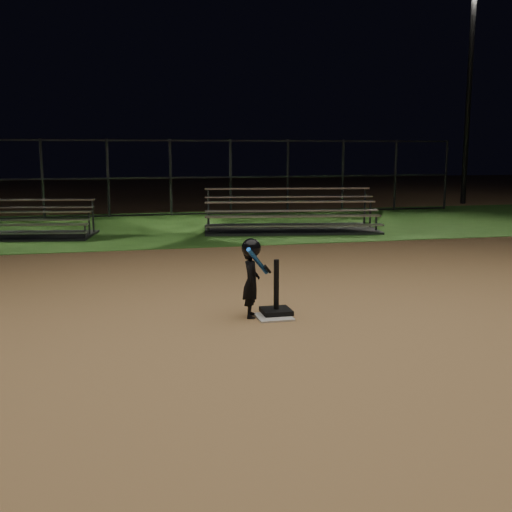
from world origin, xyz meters
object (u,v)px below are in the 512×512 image
Objects in this scene: bleacher_left at (17,230)px; light_pole_right at (471,78)px; batting_tee at (276,304)px; child_batter at (251,275)px; home_plate at (274,317)px; bleacher_right at (290,222)px.

light_pole_right reaches higher than bleacher_left.
child_batter reaches higher than batting_tee.
home_plate is 0.05× the size of light_pole_right.
bleacher_right reaches higher than batting_tee.
light_pole_right is at bearing 44.47° from bleacher_right.
bleacher_left is 18.05m from light_pole_right.
home_plate is 0.09× the size of bleacher_right.
bleacher_right is at bearing 7.13° from bleacher_left.
light_pole_right is at bearing -24.44° from child_batter.
child_batter reaches higher than home_plate.
bleacher_right is 12.29m from light_pole_right.
bleacher_left reaches higher than home_plate.
bleacher_left is (-4.28, 8.76, 0.18)m from home_plate.
batting_tee is at bearing -72.23° from child_batter.
home_plate is at bearing -128.77° from light_pole_right.
bleacher_left is 0.48× the size of light_pole_right.
batting_tee is 0.69× the size of child_batter.
batting_tee is 0.18× the size of bleacher_left.
bleacher_left is at bearing -173.61° from bleacher_right.
batting_tee reaches higher than home_plate.
home_plate is at bearing -117.37° from batting_tee.
bleacher_left is at bearing -159.19° from light_pole_right.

